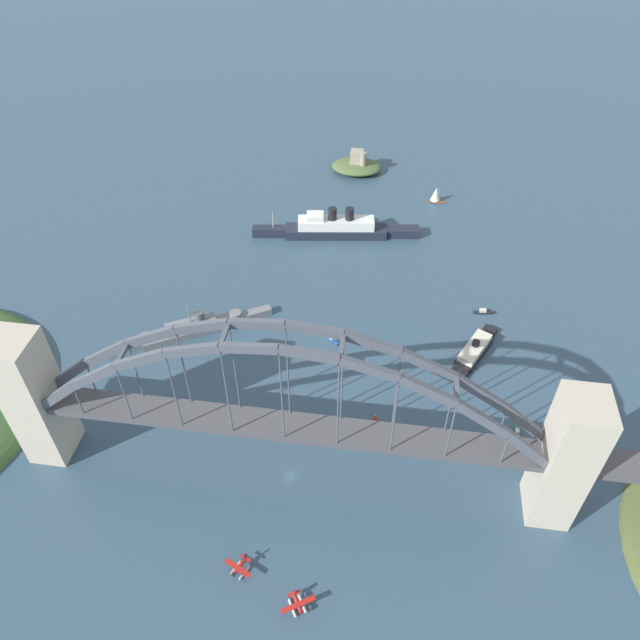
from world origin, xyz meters
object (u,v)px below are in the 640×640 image
(harbor_arch_bridge, at_px, (287,424))
(seaplane_second_in_formation, at_px, (298,604))
(harbor_ferry_steamer, at_px, (474,351))
(channel_marker_buoy, at_px, (375,417))
(small_boat_3, at_px, (484,312))
(small_boat_4, at_px, (237,411))
(fort_island_mid_harbor, at_px, (357,166))
(small_boat_0, at_px, (436,195))
(seaplane_taxiing_near_bridge, at_px, (239,568))
(naval_cruiser, at_px, (193,328))
(small_boat_2, at_px, (517,433))
(ocean_liner, at_px, (337,228))
(small_boat_1, at_px, (330,337))

(harbor_arch_bridge, bearing_deg, seaplane_second_in_formation, -76.98)
(harbor_ferry_steamer, xyz_separation_m, channel_marker_buoy, (-41.34, -43.24, -1.32))
(small_boat_3, xyz_separation_m, small_boat_4, (-103.37, -79.25, 2.57))
(fort_island_mid_harbor, bearing_deg, small_boat_0, -30.95)
(seaplane_taxiing_near_bridge, height_order, small_boat_4, small_boat_4)
(seaplane_taxiing_near_bridge, bearing_deg, harbor_arch_bridge, 75.51)
(harbor_arch_bridge, bearing_deg, naval_cruiser, 129.95)
(harbor_ferry_steamer, relative_size, small_boat_4, 5.38)
(small_boat_2, bearing_deg, ocean_liner, 124.70)
(small_boat_1, relative_size, small_boat_3, 0.96)
(ocean_liner, relative_size, harbor_ferry_steamer, 2.49)
(harbor_arch_bridge, distance_m, small_boat_3, 132.91)
(naval_cruiser, relative_size, seaplane_taxiing_near_bridge, 7.00)
(naval_cruiser, xyz_separation_m, seaplane_taxiing_near_bridge, (48.91, -108.88, -0.68))
(seaplane_second_in_formation, xyz_separation_m, channel_marker_buoy, (18.63, 78.67, -1.08))
(seaplane_taxiing_near_bridge, xyz_separation_m, small_boat_1, (15.09, 114.25, -1.48))
(ocean_liner, bearing_deg, harbor_arch_bridge, -89.22)
(harbor_arch_bridge, height_order, naval_cruiser, harbor_arch_bridge)
(small_boat_0, relative_size, small_boat_3, 1.06)
(small_boat_3, bearing_deg, fort_island_mid_harbor, 119.94)
(fort_island_mid_harbor, bearing_deg, small_boat_1, -88.80)
(harbor_ferry_steamer, bearing_deg, fort_island_mid_harbor, 113.35)
(naval_cruiser, distance_m, fort_island_mid_harbor, 175.19)
(harbor_arch_bridge, relative_size, channel_marker_buoy, 90.13)
(harbor_arch_bridge, height_order, seaplane_second_in_formation, harbor_arch_bridge)
(small_boat_2, bearing_deg, small_boat_1, 151.60)
(harbor_ferry_steamer, bearing_deg, small_boat_3, 78.26)
(small_boat_0, relative_size, small_boat_4, 1.58)
(naval_cruiser, relative_size, small_boat_0, 6.20)
(ocean_liner, relative_size, naval_cruiser, 1.36)
(fort_island_mid_harbor, xyz_separation_m, small_boat_0, (51.41, -30.83, 0.90))
(seaplane_second_in_formation, relative_size, channel_marker_buoy, 3.88)
(ocean_liner, relative_size, small_boat_1, 9.35)
(small_boat_2, bearing_deg, naval_cruiser, 165.15)
(small_boat_4, bearing_deg, channel_marker_buoy, 6.66)
(ocean_liner, bearing_deg, seaplane_second_in_formation, -86.37)
(fort_island_mid_harbor, bearing_deg, ocean_liner, -93.02)
(naval_cruiser, distance_m, small_boat_1, 64.26)
(harbor_arch_bridge, relative_size, fort_island_mid_harbor, 7.71)
(fort_island_mid_harbor, xyz_separation_m, small_boat_2, (84.44, -202.83, -3.45))
(fort_island_mid_harbor, relative_size, seaplane_taxiing_near_bridge, 3.25)
(small_boat_0, relative_size, small_boat_1, 1.11)
(small_boat_4, bearing_deg, harbor_ferry_steamer, 27.10)
(harbor_arch_bridge, height_order, small_boat_2, harbor_arch_bridge)
(seaplane_second_in_formation, bearing_deg, small_boat_2, 46.46)
(channel_marker_buoy, bearing_deg, small_boat_3, 56.87)
(seaplane_taxiing_near_bridge, height_order, channel_marker_buoy, seaplane_taxiing_near_bridge)
(fort_island_mid_harbor, relative_size, small_boat_3, 3.06)
(harbor_ferry_steamer, height_order, channel_marker_buoy, harbor_ferry_steamer)
(small_boat_4, bearing_deg, ocean_liner, 79.84)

